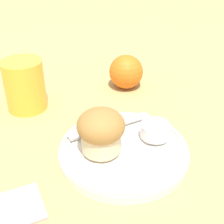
{
  "coord_description": "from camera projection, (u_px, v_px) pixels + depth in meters",
  "views": [
    {
      "loc": [
        -0.16,
        -0.35,
        0.32
      ],
      "look_at": [
        0.02,
        0.03,
        0.06
      ],
      "focal_mm": 50.0,
      "sensor_mm": 36.0,
      "label": 1
    }
  ],
  "objects": [
    {
      "name": "orange_fruit",
      "position": [
        126.0,
        72.0,
        0.68
      ],
      "size": [
        0.07,
        0.07,
        0.07
      ],
      "color": "orange",
      "rests_on": "ground_plane"
    },
    {
      "name": "ground_plane",
      "position": [
        110.0,
        154.0,
        0.5
      ],
      "size": [
        3.0,
        3.0,
        0.0
      ],
      "primitive_type": "plane",
      "color": "tan"
    },
    {
      "name": "juice_glass",
      "position": [
        25.0,
        85.0,
        0.6
      ],
      "size": [
        0.08,
        0.08,
        0.1
      ],
      "color": "gold",
      "rests_on": "ground_plane"
    },
    {
      "name": "cream_ramekin",
      "position": [
        155.0,
        130.0,
        0.5
      ],
      "size": [
        0.05,
        0.05,
        0.02
      ],
      "color": "silver",
      "rests_on": "plate"
    },
    {
      "name": "berry_pair",
      "position": [
        108.0,
        125.0,
        0.52
      ],
      "size": [
        0.02,
        0.01,
        0.01
      ],
      "color": "#4C194C",
      "rests_on": "plate"
    },
    {
      "name": "butter_knife",
      "position": [
        110.0,
        125.0,
        0.53
      ],
      "size": [
        0.15,
        0.02,
        0.0
      ],
      "rotation": [
        0.0,
        0.0,
        0.06
      ],
      "color": "#B7B7BC",
      "rests_on": "plate"
    },
    {
      "name": "muffin",
      "position": [
        101.0,
        130.0,
        0.46
      ],
      "size": [
        0.07,
        0.07,
        0.07
      ],
      "color": "beige",
      "rests_on": "plate"
    },
    {
      "name": "plate",
      "position": [
        124.0,
        150.0,
        0.49
      ],
      "size": [
        0.2,
        0.2,
        0.02
      ],
      "color": "silver",
      "rests_on": "ground_plane"
    }
  ]
}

